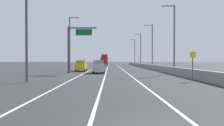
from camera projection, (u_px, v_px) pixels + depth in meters
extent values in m
plane|color=#2D2D30|center=(114.00, 67.00, 70.44)|extent=(320.00, 320.00, 0.00)
cube|color=silver|center=(95.00, 68.00, 61.39)|extent=(0.16, 130.00, 0.00)
cube|color=silver|center=(108.00, 68.00, 61.42)|extent=(0.16, 130.00, 0.00)
cube|color=silver|center=(120.00, 68.00, 61.45)|extent=(0.16, 130.00, 0.00)
cube|color=gray|center=(155.00, 68.00, 46.51)|extent=(0.60, 120.00, 1.10)
cylinder|color=#47474C|center=(69.00, 50.00, 35.71)|extent=(0.36, 0.36, 7.50)
cube|color=#47474C|center=(83.00, 28.00, 35.69)|extent=(4.50, 0.20, 0.20)
cube|color=#0C5923|center=(84.00, 32.00, 35.58)|extent=(2.60, 0.10, 1.00)
cylinder|color=#4C4C51|center=(193.00, 69.00, 23.08)|extent=(0.10, 0.10, 2.40)
cube|color=yellow|center=(193.00, 55.00, 23.02)|extent=(0.60, 0.04, 0.60)
cylinder|color=#4C4C51|center=(174.00, 39.00, 34.92)|extent=(0.24, 0.24, 10.79)
cube|color=#4C4C51|center=(169.00, 6.00, 34.84)|extent=(1.80, 0.12, 0.12)
sphere|color=beige|center=(163.00, 6.00, 34.83)|extent=(0.44, 0.44, 0.44)
cylinder|color=#4C4C51|center=(152.00, 47.00, 54.27)|extent=(0.24, 0.24, 10.79)
cube|color=#4C4C51|center=(149.00, 25.00, 54.19)|extent=(1.80, 0.12, 0.12)
sphere|color=beige|center=(145.00, 25.00, 54.18)|extent=(0.44, 0.44, 0.44)
cylinder|color=#4C4C51|center=(141.00, 50.00, 73.61)|extent=(0.24, 0.24, 10.79)
cube|color=#4C4C51|center=(138.00, 34.00, 73.53)|extent=(1.80, 0.12, 0.12)
sphere|color=beige|center=(135.00, 34.00, 73.52)|extent=(0.44, 0.44, 0.44)
cylinder|color=#4C4C51|center=(135.00, 52.00, 92.95)|extent=(0.24, 0.24, 10.79)
cube|color=#4C4C51|center=(133.00, 40.00, 92.87)|extent=(1.80, 0.12, 0.12)
sphere|color=beige|center=(131.00, 40.00, 92.86)|extent=(0.44, 0.44, 0.44)
cylinder|color=#4C4C51|center=(26.00, 26.00, 21.42)|extent=(0.24, 0.24, 10.79)
cylinder|color=#4C4C51|center=(70.00, 44.00, 44.63)|extent=(0.24, 0.24, 10.79)
cube|color=#4C4C51|center=(74.00, 18.00, 44.56)|extent=(1.80, 0.12, 0.12)
sphere|color=beige|center=(79.00, 18.00, 44.57)|extent=(0.44, 0.44, 0.44)
cube|color=#B7B7BC|center=(99.00, 67.00, 36.50)|extent=(1.98, 4.77, 1.16)
cube|color=gray|center=(99.00, 62.00, 36.02)|extent=(1.68, 2.17, 0.60)
cylinder|color=black|center=(94.00, 70.00, 38.38)|extent=(0.24, 0.69, 0.68)
cylinder|color=black|center=(104.00, 70.00, 38.45)|extent=(0.24, 0.69, 0.68)
cylinder|color=black|center=(93.00, 72.00, 34.57)|extent=(0.24, 0.69, 0.68)
cylinder|color=black|center=(104.00, 72.00, 34.63)|extent=(0.24, 0.69, 0.68)
cube|color=gold|center=(81.00, 66.00, 42.22)|extent=(1.79, 4.51, 1.14)
cube|color=olive|center=(81.00, 62.00, 41.76)|extent=(1.56, 2.04, 0.60)
cylinder|color=black|center=(78.00, 69.00, 44.01)|extent=(0.22, 0.68, 0.68)
cylinder|color=black|center=(86.00, 69.00, 44.04)|extent=(0.22, 0.68, 0.68)
cylinder|color=black|center=(76.00, 70.00, 40.41)|extent=(0.22, 0.68, 0.68)
cylinder|color=black|center=(85.00, 70.00, 40.44)|extent=(0.22, 0.68, 0.68)
cube|color=red|center=(105.00, 63.00, 98.03)|extent=(1.71, 4.34, 1.21)
cube|color=maroon|center=(105.00, 61.00, 97.58)|extent=(1.50, 1.95, 0.60)
cylinder|color=black|center=(103.00, 64.00, 99.75)|extent=(0.22, 0.68, 0.68)
cylinder|color=black|center=(107.00, 64.00, 99.76)|extent=(0.22, 0.68, 0.68)
cylinder|color=black|center=(103.00, 64.00, 96.31)|extent=(0.22, 0.68, 0.68)
cylinder|color=black|center=(107.00, 64.00, 96.32)|extent=(0.22, 0.68, 0.68)
cube|color=#A51E19|center=(104.00, 61.00, 77.80)|extent=(2.42, 8.18, 2.53)
cube|color=maroon|center=(104.00, 56.00, 79.57)|extent=(2.12, 1.80, 1.10)
cylinder|color=black|center=(102.00, 64.00, 81.19)|extent=(0.22, 1.00, 1.00)
cylinder|color=black|center=(108.00, 64.00, 81.22)|extent=(0.22, 1.00, 1.00)
cylinder|color=black|center=(101.00, 65.00, 74.42)|extent=(0.22, 1.00, 1.00)
cylinder|color=black|center=(107.00, 65.00, 74.44)|extent=(0.22, 1.00, 1.00)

